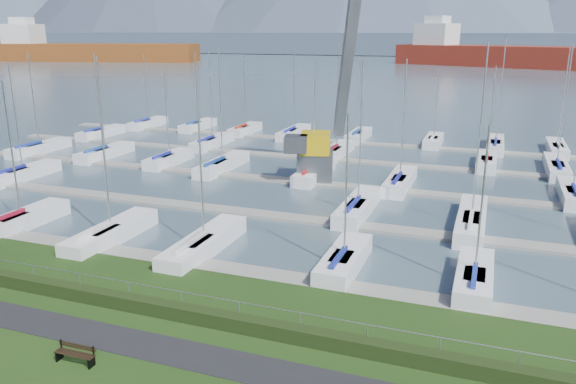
% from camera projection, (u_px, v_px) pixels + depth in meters
% --- Properties ---
extents(path, '(160.00, 2.00, 0.04)m').
position_uv_depth(path, '(167.00, 350.00, 23.98)').
color(path, black).
rests_on(path, grass).
extents(water, '(800.00, 540.00, 0.20)m').
position_uv_depth(water, '(471.00, 61.00, 261.28)').
color(water, '#465A67').
extents(hedge, '(80.00, 0.70, 0.70)m').
position_uv_depth(hedge, '(197.00, 315.00, 26.23)').
color(hedge, black).
rests_on(hedge, grass).
extents(fence, '(80.00, 0.04, 0.04)m').
position_uv_depth(fence, '(200.00, 295.00, 26.35)').
color(fence, '#9799A0').
rests_on(fence, grass).
extents(foothill, '(900.00, 80.00, 12.00)m').
position_uv_depth(foothill, '(478.00, 44.00, 322.64)').
color(foothill, '#475668').
rests_on(foothill, water).
extents(docks, '(90.00, 41.60, 0.25)m').
position_uv_depth(docks, '(342.00, 186.00, 50.19)').
color(docks, gray).
rests_on(docks, water).
extents(bench_left, '(1.81, 0.45, 0.85)m').
position_uv_depth(bench_left, '(76.00, 354.00, 22.97)').
color(bench_left, black).
rests_on(bench_left, grass).
extents(crane, '(7.06, 13.12, 22.35)m').
position_uv_depth(crane, '(325.00, 119.00, 51.61)').
color(crane, '#575A5E').
rests_on(crane, water).
extents(cargo_ship_west, '(95.92, 39.35, 21.50)m').
position_uv_depth(cargo_ship_west, '(85.00, 52.00, 254.81)').
color(cargo_ship_west, brown).
rests_on(cargo_ship_west, water).
extents(cargo_ship_mid, '(91.62, 49.30, 21.50)m').
position_uv_depth(cargo_ship_mid, '(501.00, 56.00, 216.43)').
color(cargo_ship_mid, maroon).
rests_on(cargo_ship_mid, water).
extents(sailboat_fleet, '(74.22, 49.97, 12.99)m').
position_uv_depth(sailboat_fleet, '(334.00, 119.00, 51.38)').
color(sailboat_fleet, '#1B3499').
rests_on(sailboat_fleet, water).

